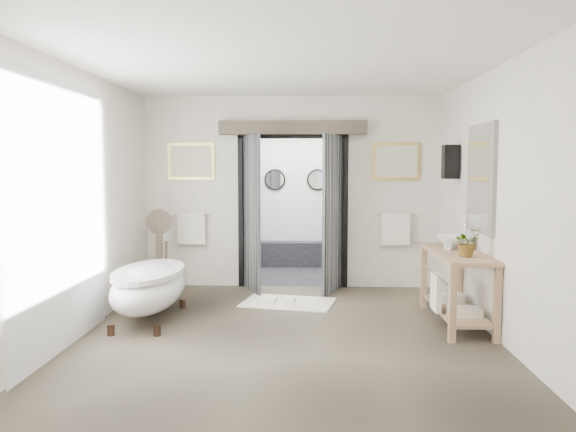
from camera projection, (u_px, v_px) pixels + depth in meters
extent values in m
plane|color=brown|center=(286.00, 334.00, 6.16)|extent=(5.00, 5.00, 0.00)
cube|color=silver|center=(269.00, 226.00, 3.55)|extent=(4.50, 0.02, 2.90)
cube|color=silver|center=(80.00, 202.00, 6.13)|extent=(0.02, 5.00, 2.90)
cube|color=silver|center=(497.00, 203.00, 5.95)|extent=(0.02, 5.00, 2.90)
cube|color=silver|center=(194.00, 192.00, 8.59)|extent=(1.45, 0.02, 2.90)
cube|color=silver|center=(394.00, 193.00, 8.47)|extent=(1.45, 0.02, 2.90)
cube|color=silver|center=(293.00, 116.00, 8.43)|extent=(1.60, 0.02, 0.60)
cube|color=white|center=(286.00, 65.00, 5.92)|extent=(4.50, 5.00, 0.02)
cube|color=silver|center=(61.00, 215.00, 5.54)|extent=(0.02, 2.20, 2.70)
cube|color=gray|center=(481.00, 178.00, 6.43)|extent=(0.05, 0.95, 1.25)
cube|color=silver|center=(479.00, 178.00, 6.43)|extent=(0.01, 0.80, 1.10)
cube|color=black|center=(451.00, 162.00, 7.46)|extent=(0.20, 0.20, 0.45)
sphere|color=#FFCC8C|center=(451.00, 162.00, 7.46)|extent=(0.10, 0.10, 0.10)
cube|color=black|center=(295.00, 274.00, 9.65)|extent=(2.20, 2.00, 0.01)
cube|color=white|center=(295.00, 127.00, 9.44)|extent=(2.20, 2.00, 0.02)
cube|color=white|center=(296.00, 198.00, 10.54)|extent=(2.20, 0.02, 2.50)
cube|color=white|center=(230.00, 201.00, 9.59)|extent=(0.02, 2.00, 2.50)
cube|color=white|center=(360.00, 202.00, 9.50)|extent=(0.02, 2.00, 2.50)
cube|color=black|center=(296.00, 254.00, 10.45)|extent=(2.00, 0.35, 0.45)
cylinder|color=silver|center=(275.00, 180.00, 10.49)|extent=(0.40, 0.03, 0.40)
cylinder|color=silver|center=(318.00, 180.00, 10.46)|extent=(0.40, 0.03, 0.40)
cube|color=black|center=(241.00, 212.00, 8.59)|extent=(0.07, 0.10, 2.30)
cube|color=black|center=(345.00, 212.00, 8.52)|extent=(0.07, 0.10, 2.30)
cube|color=black|center=(293.00, 136.00, 8.46)|extent=(1.67, 0.10, 0.07)
cube|color=black|center=(251.00, 214.00, 8.23)|extent=(0.34, 0.76, 2.30)
cube|color=black|center=(333.00, 214.00, 8.18)|extent=(0.34, 0.76, 2.30)
cube|color=#4F4437|center=(293.00, 128.00, 8.35)|extent=(2.20, 0.20, 0.20)
cube|color=tan|center=(191.00, 161.00, 8.53)|extent=(0.72, 0.03, 0.57)
cube|color=silver|center=(191.00, 161.00, 8.52)|extent=(0.62, 0.01, 0.47)
cube|color=tan|center=(396.00, 161.00, 8.41)|extent=(0.72, 0.03, 0.57)
cube|color=silver|center=(396.00, 161.00, 8.39)|extent=(0.62, 0.01, 0.47)
cylinder|color=silver|center=(191.00, 214.00, 8.56)|extent=(0.60, 0.02, 0.02)
cube|color=white|center=(191.00, 228.00, 8.56)|extent=(0.42, 0.08, 0.48)
cylinder|color=silver|center=(396.00, 215.00, 8.44)|extent=(0.60, 0.02, 0.02)
cube|color=white|center=(396.00, 229.00, 8.44)|extent=(0.42, 0.08, 0.48)
cylinder|color=#342219|center=(111.00, 330.00, 6.10)|extent=(0.08, 0.08, 0.12)
cylinder|color=#342219|center=(157.00, 330.00, 6.08)|extent=(0.08, 0.08, 0.12)
cylinder|color=#342219|center=(144.00, 303.00, 7.32)|extent=(0.08, 0.08, 0.12)
cylinder|color=#342219|center=(183.00, 303.00, 7.30)|extent=(0.08, 0.08, 0.12)
ellipsoid|color=white|center=(149.00, 288.00, 6.67)|extent=(0.77, 1.73, 0.55)
cylinder|color=#342219|center=(166.00, 250.00, 7.43)|extent=(0.03, 0.03, 0.22)
cube|color=tan|center=(453.00, 303.00, 5.82)|extent=(0.07, 0.07, 0.85)
cube|color=tan|center=(497.00, 303.00, 5.80)|extent=(0.07, 0.07, 0.85)
cube|color=tan|center=(424.00, 275.00, 7.29)|extent=(0.07, 0.07, 0.85)
cube|color=tan|center=(460.00, 276.00, 7.27)|extent=(0.07, 0.07, 0.85)
cube|color=tan|center=(457.00, 254.00, 6.51)|extent=(0.55, 1.60, 0.05)
cube|color=tan|center=(456.00, 310.00, 6.57)|extent=(0.45, 1.50, 0.03)
cylinder|color=silver|center=(433.00, 273.00, 6.54)|extent=(0.02, 1.40, 0.02)
cube|color=white|center=(436.00, 292.00, 6.41)|extent=(0.06, 0.34, 0.42)
cube|color=white|center=(464.00, 312.00, 6.22)|extent=(0.35, 0.25, 0.10)
cube|color=white|center=(449.00, 298.00, 6.91)|extent=(0.35, 0.25, 0.10)
cube|color=#4F4437|center=(160.00, 292.00, 8.06)|extent=(0.24, 0.24, 0.09)
cylinder|color=#4F4437|center=(160.00, 258.00, 8.02)|extent=(0.10, 0.10, 0.92)
cylinder|color=silver|center=(159.00, 222.00, 7.99)|extent=(0.32, 0.02, 0.32)
cylinder|color=#4F4437|center=(159.00, 222.00, 7.98)|extent=(0.37, 0.02, 0.37)
cube|color=silver|center=(288.00, 302.00, 7.57)|extent=(1.34, 1.03, 0.01)
cube|color=silver|center=(272.00, 300.00, 7.56)|extent=(0.13, 0.28, 0.05)
cube|color=silver|center=(291.00, 300.00, 7.55)|extent=(0.13, 0.28, 0.05)
imported|color=white|center=(455.00, 242.00, 6.77)|extent=(0.49, 0.49, 0.16)
imported|color=gray|center=(467.00, 242.00, 6.13)|extent=(0.35, 0.33, 0.32)
imported|color=gray|center=(448.00, 242.00, 6.64)|extent=(0.09, 0.09, 0.18)
imported|color=gray|center=(445.00, 237.00, 7.15)|extent=(0.15, 0.15, 0.18)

